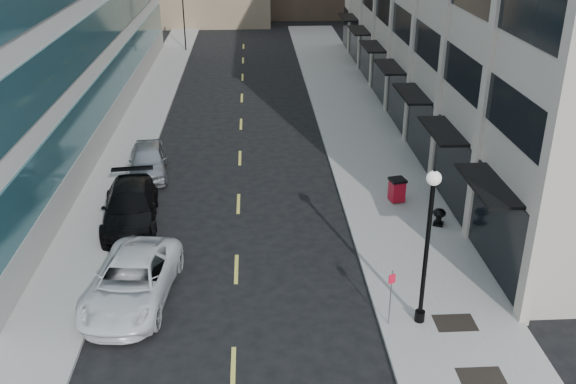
{
  "coord_description": "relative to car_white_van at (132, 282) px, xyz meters",
  "views": [
    {
      "loc": [
        0.82,
        -14.02,
        13.5
      ],
      "look_at": [
        2.19,
        10.13,
        2.35
      ],
      "focal_mm": 40.0,
      "sensor_mm": 36.0,
      "label": 1
    }
  ],
  "objects": [
    {
      "name": "sidewalk_right",
      "position": [
        11.22,
        14.0,
        -0.75
      ],
      "size": [
        5.0,
        80.0,
        0.15
      ],
      "primitive_type": "cube",
      "color": "gray",
      "rests_on": "ground"
    },
    {
      "name": "car_silver_sedan",
      "position": [
        -1.08,
        11.89,
        -0.0
      ],
      "size": [
        2.5,
        5.01,
        1.64
      ],
      "primitive_type": "imported",
      "rotation": [
        0.0,
        0.0,
        0.12
      ],
      "color": "gray",
      "rests_on": "ground"
    },
    {
      "name": "grate_mid",
      "position": [
        11.32,
        -5.0,
        -0.67
      ],
      "size": [
        1.4,
        1.0,
        0.01
      ],
      "primitive_type": "cube",
      "color": "black",
      "rests_on": "sidewalk_right"
    },
    {
      "name": "urn_planter",
      "position": [
        12.69,
        5.01,
        -0.19
      ],
      "size": [
        0.57,
        0.57,
        0.79
      ],
      "rotation": [
        0.0,
        0.0,
        -0.42
      ],
      "color": "black",
      "rests_on": "sidewalk_right"
    },
    {
      "name": "trash_bin",
      "position": [
        11.33,
        7.57,
        -0.04
      ],
      "size": [
        0.86,
        0.88,
        1.17
      ],
      "rotation": [
        0.0,
        0.0,
        0.22
      ],
      "color": "#B00B1D",
      "rests_on": "sidewalk_right"
    },
    {
      "name": "lamppost",
      "position": [
        10.12,
        -2.0,
        2.71
      ],
      "size": [
        0.48,
        0.48,
        5.76
      ],
      "color": "black",
      "rests_on": "sidewalk_right"
    },
    {
      "name": "car_black_pickup",
      "position": [
        -1.08,
        6.22,
        0.02
      ],
      "size": [
        2.97,
        6.04,
        1.69
      ],
      "primitive_type": "imported",
      "rotation": [
        0.0,
        0.0,
        0.11
      ],
      "color": "black",
      "rests_on": "ground"
    },
    {
      "name": "car_white_van",
      "position": [
        0.0,
        0.0,
        0.0
      ],
      "size": [
        3.35,
        6.18,
        1.64
      ],
      "primitive_type": "imported",
      "rotation": [
        0.0,
        0.0,
        -0.11
      ],
      "color": "white",
      "rests_on": "ground"
    },
    {
      "name": "sign_post",
      "position": [
        9.02,
        -2.12,
        0.72
      ],
      "size": [
        0.24,
        0.12,
        2.13
      ],
      "rotation": [
        0.0,
        0.0,
        0.36
      ],
      "color": "slate",
      "rests_on": "sidewalk_right"
    },
    {
      "name": "road_centerline",
      "position": [
        3.72,
        11.0,
        -0.82
      ],
      "size": [
        0.15,
        68.2,
        0.01
      ],
      "color": "#D8CC4C",
      "rests_on": "ground"
    },
    {
      "name": "sidewalk_left",
      "position": [
        -2.78,
        14.0,
        -0.75
      ],
      "size": [
        3.0,
        80.0,
        0.15
      ],
      "primitive_type": "cube",
      "color": "gray",
      "rests_on": "ground"
    },
    {
      "name": "grate_far",
      "position": [
        11.32,
        -2.2,
        -0.67
      ],
      "size": [
        1.4,
        1.0,
        0.01
      ],
      "primitive_type": "cube",
      "color": "black",
      "rests_on": "sidewalk_right"
    }
  ]
}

